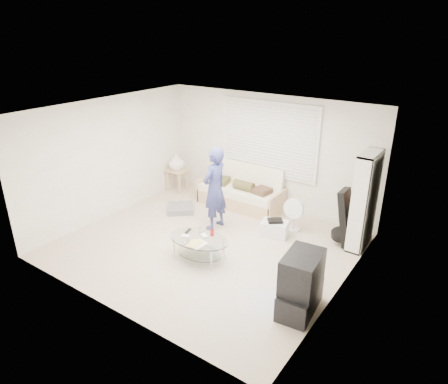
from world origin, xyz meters
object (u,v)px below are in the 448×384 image
Objects in this scene: tv_unit at (301,284)px; bookshelf at (364,201)px; coffee_table at (199,242)px; futon_sofa at (241,193)px.

bookshelf is at bearing 86.92° from tv_unit.
bookshelf is at bearing 43.98° from coffee_table.
bookshelf is (2.76, -0.27, 0.59)m from futon_sofa.
futon_sofa is 1.08× the size of bookshelf.
futon_sofa is 2.42m from coffee_table.
bookshelf is 1.55× the size of coffee_table.
tv_unit is 2.04m from coffee_table.
coffee_table is at bearing -75.18° from futon_sofa.
tv_unit is 0.78× the size of coffee_table.
coffee_table is (-2.14, -2.07, -0.57)m from bookshelf.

